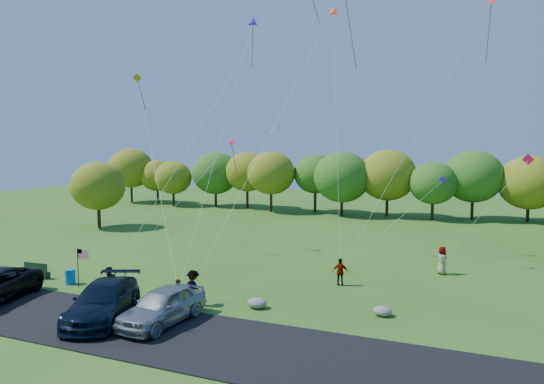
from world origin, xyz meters
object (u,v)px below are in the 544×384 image
Objects in this scene: flyer_e at (442,260)px; flyer_b at (110,283)px; minivan_navy at (103,301)px; flyer_c at (193,288)px; flyer_d at (340,272)px; trash_barrel at (70,277)px; minivan_silver at (163,305)px; park_bench at (37,270)px; flyer_a at (179,294)px.

flyer_b is at bearing 98.11° from flyer_e.
flyer_c is at bearing 28.51° from minivan_navy.
flyer_c is 1.02× the size of flyer_e.
flyer_c reaches higher than flyer_d.
flyer_d is 1.81× the size of trash_barrel.
flyer_e reaches higher than minivan_silver.
minivan_navy reaches higher than trash_barrel.
flyer_d is at bearing 21.33° from trash_barrel.
flyer_e is 26.51m from park_bench.
minivan_silver is 5.49m from flyer_b.
flyer_a is 0.87× the size of flyer_b.
flyer_a is 0.90m from flyer_c.
flyer_b is 7.49m from park_bench.
flyer_d reaches higher than park_bench.
flyer_d is at bearing 104.06° from flyer_e.
minivan_navy reaches higher than minivan_silver.
flyer_b is 0.97× the size of park_bench.
minivan_navy is at bearing 64.62° from flyer_c.
flyer_c is (2.91, 3.57, 0.01)m from minivan_navy.
flyer_b is at bearing 23.22° from flyer_c.
flyer_a reaches higher than park_bench.
minivan_navy is at bearing -165.89° from minivan_silver.
flyer_e is 1.00× the size of park_bench.
minivan_navy reaches higher than park_bench.
trash_barrel is (-4.27, 1.38, -0.44)m from flyer_b.
park_bench is at bearing 85.77° from flyer_e.
flyer_c is 9.18m from flyer_d.
flyer_b is 0.94× the size of flyer_c.
minivan_silver is 2.67× the size of flyer_c.
minivan_silver is 2.25m from flyer_a.
minivan_navy is at bearing -33.59° from trash_barrel.
flyer_a is 17.61m from flyer_e.
flyer_c is at bearing -3.62° from trash_barrel.
park_bench is 2.02× the size of trash_barrel.
flyer_c is at bearing 25.08° from flyer_a.
park_bench is (-11.81, 1.61, -0.24)m from flyer_a.
flyer_d is (11.23, 7.44, -0.06)m from flyer_b.
minivan_navy is 3.39m from flyer_b.
flyer_b reaches higher than minivan_silver.
flyer_b is (-5.03, 2.18, -0.03)m from minivan_silver.
flyer_c is 12.22m from park_bench.
minivan_navy is at bearing -27.72° from park_bench.
flyer_d is (9.26, 10.20, -0.10)m from minivan_navy.
minivan_navy is 3.85× the size of flyer_a.
minivan_silver is 9.97m from trash_barrel.
flyer_e is (16.81, 12.60, 0.03)m from flyer_b.
flyer_b is (-1.97, 2.76, -0.04)m from minivan_navy.
minivan_silver is at bearing -19.58° from park_bench.
flyer_c is at bearing 96.34° from minivan_silver.
flyer_e is (11.78, 14.78, 0.01)m from minivan_silver.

